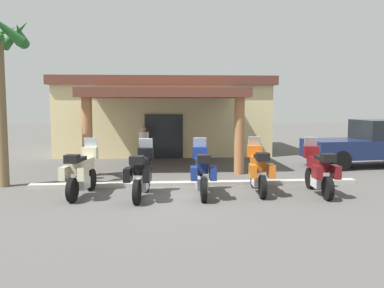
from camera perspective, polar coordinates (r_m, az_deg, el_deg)
The scene contains 10 objects.
ground_plane at distance 12.21m, azimuth -3.11°, elevation -6.96°, with size 80.00×80.00×0.00m, color #514F4C.
motel_building at distance 22.71m, azimuth -3.91°, elevation 4.10°, with size 11.05×11.46×3.94m.
motorcycle_cream at distance 12.33m, azimuth -14.86°, elevation -3.71°, with size 0.85×2.20×1.61m.
motorcycle_black at distance 11.78m, azimuth -6.92°, elevation -4.00°, with size 0.79×2.21×1.61m.
motorcycle_blue at distance 11.96m, azimuth 1.34°, elevation -3.81°, with size 0.72×2.21×1.61m.
motorcycle_orange at distance 12.50m, azimuth 9.06°, elevation -3.46°, with size 0.73×2.21×1.61m.
motorcycle_maroon at distance 12.70m, azimuth 16.98°, elevation -3.50°, with size 0.72×2.21×1.61m.
pedestrian at distance 18.35m, azimuth -6.61°, elevation 0.26°, with size 0.45×0.34×1.63m.
pickup_truck_navy at distance 18.88m, azimuth 23.18°, elevation -0.02°, with size 5.37×2.42×1.95m.
curb_strip at distance 13.56m, azimuth 0.63°, elevation -5.41°, with size 10.56×0.36×0.12m, color #ADA89E.
Camera 1 is at (-0.37, -11.91, 2.69)m, focal length 39.04 mm.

